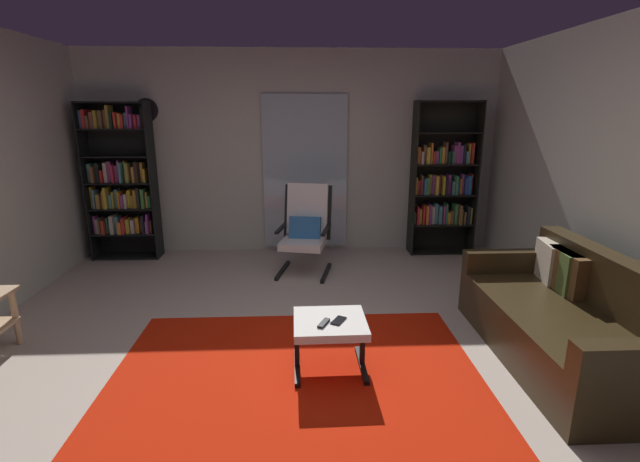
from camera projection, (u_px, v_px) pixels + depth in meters
ground_plane at (289, 359)px, 3.49m from camera, size 7.02×7.02×0.00m
wall_back at (292, 153)px, 5.95m from camera, size 5.60×0.06×2.60m
glass_door_panel at (305, 173)px, 5.96m from camera, size 1.10×0.01×2.00m
area_rug at (296, 373)px, 3.30m from camera, size 2.66×1.90×0.01m
bookshelf_near_tv at (121, 181)px, 5.67m from camera, size 0.82×0.30×1.95m
bookshelf_near_sofa at (443, 182)px, 5.89m from camera, size 0.82×0.30×1.97m
leather_sofa at (567, 321)px, 3.45m from camera, size 0.89×1.85×0.81m
lounge_armchair at (306, 227)px, 5.28m from camera, size 0.68×0.75×1.02m
ottoman at (330, 328)px, 3.28m from camera, size 0.53×0.49×0.39m
tv_remote at (324, 323)px, 3.19m from camera, size 0.10×0.15×0.02m
cell_phone at (339, 321)px, 3.23m from camera, size 0.13×0.16×0.01m
wall_clock at (147, 110)px, 5.66m from camera, size 0.29×0.03×0.29m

